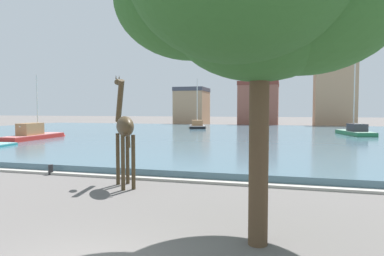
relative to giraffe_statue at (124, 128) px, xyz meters
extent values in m
cube|color=#476675|center=(2.70, 26.16, -2.25)|extent=(87.88, 48.80, 0.43)
cube|color=#ADA89E|center=(2.70, 1.51, -2.41)|extent=(87.88, 0.50, 0.12)
cylinder|color=#42331E|center=(-0.42, 0.20, -1.35)|extent=(0.16, 0.16, 2.24)
cylinder|color=#42331E|center=(-0.09, 0.46, -1.35)|extent=(0.16, 0.16, 2.24)
cylinder|color=#42331E|center=(0.27, -0.69, -1.35)|extent=(0.16, 0.16, 2.24)
cylinder|color=#42331E|center=(0.60, -0.43, -1.35)|extent=(0.16, 0.16, 2.24)
ellipsoid|color=#42331E|center=(0.09, -0.11, 0.09)|extent=(1.58, 1.76, 0.85)
cylinder|color=#42331E|center=(-0.58, 0.74, 1.16)|extent=(0.91, 1.07, 1.91)
ellipsoid|color=#42331E|center=(-0.87, 1.12, 2.06)|extent=(0.55, 0.59, 0.28)
cone|color=#42331E|center=(-0.93, 1.07, 2.28)|extent=(0.06, 0.06, 0.16)
cone|color=#42331E|center=(-0.82, 1.16, 2.28)|extent=(0.06, 0.06, 0.16)
cylinder|color=#42331E|center=(0.59, -0.76, -0.26)|extent=(0.19, 0.22, 0.91)
cube|color=black|center=(-6.34, 37.17, -2.07)|extent=(3.88, 6.49, 0.78)
ellipsoid|color=black|center=(-7.12, 39.96, -2.07)|extent=(2.59, 2.62, 0.74)
cube|color=slate|center=(-6.34, 37.17, -1.65)|extent=(3.81, 6.36, 0.06)
cube|color=#9E7047|center=(-6.22, 36.73, -1.21)|extent=(2.14, 2.49, 0.82)
cylinder|color=silver|center=(-6.47, 37.61, 1.96)|extent=(0.12, 0.12, 7.28)
cylinder|color=silver|center=(-6.18, 36.59, -0.78)|extent=(0.65, 2.07, 0.08)
cube|color=red|center=(-16.60, 14.16, -2.06)|extent=(2.07, 7.25, 0.81)
ellipsoid|color=red|center=(-16.77, 17.56, -2.06)|extent=(1.67, 2.58, 0.77)
cube|color=#C7716E|center=(-16.60, 14.16, -1.62)|extent=(2.03, 7.11, 0.06)
cube|color=#9E7047|center=(-16.57, 13.62, -1.03)|extent=(1.32, 2.57, 1.12)
cylinder|color=silver|center=(-16.63, 14.70, 1.26)|extent=(0.12, 0.12, 5.83)
cylinder|color=silver|center=(-16.56, 13.44, -0.75)|extent=(0.20, 2.51, 0.08)
cube|color=#236B42|center=(14.18, 27.88, -2.05)|extent=(3.39, 6.34, 0.83)
ellipsoid|color=#236B42|center=(13.55, 30.67, -2.05)|extent=(2.32, 2.47, 0.79)
cube|color=gray|center=(14.18, 27.88, -1.60)|extent=(3.32, 6.21, 0.06)
cube|color=#333338|center=(14.28, 27.44, -1.17)|extent=(1.91, 2.38, 0.81)
cylinder|color=silver|center=(14.08, 28.32, 2.55)|extent=(0.12, 0.12, 8.36)
cylinder|color=silver|center=(14.32, 27.30, -0.73)|extent=(0.54, 2.07, 0.08)
ellipsoid|color=teal|center=(-15.19, 9.29, -2.18)|extent=(1.93, 2.03, 0.53)
cylinder|color=brown|center=(5.93, -4.83, -0.20)|extent=(0.47, 0.47, 4.52)
ellipsoid|color=#2D6028|center=(5.93, -4.83, 3.15)|extent=(4.53, 4.53, 3.40)
ellipsoid|color=#2D6028|center=(6.89, -4.66, 3.29)|extent=(4.54, 4.54, 3.40)
ellipsoid|color=#2D6028|center=(6.21, -3.43, 3.69)|extent=(4.30, 4.30, 3.23)
ellipsoid|color=#2D6028|center=(4.28, -4.84, 3.44)|extent=(3.79, 3.79, 2.84)
cylinder|color=#232326|center=(-4.77, 1.36, -2.22)|extent=(0.24, 0.24, 0.50)
cube|color=tan|center=(-12.26, 55.86, 1.07)|extent=(6.15, 7.57, 7.06)
cube|color=#42424C|center=(-12.26, 55.86, 5.00)|extent=(6.27, 7.72, 0.80)
cube|color=#8E5142|center=(1.60, 55.79, 1.51)|extent=(7.59, 7.74, 7.95)
cube|color=brown|center=(1.60, 55.79, 5.89)|extent=(7.74, 7.89, 0.80)
cube|color=tan|center=(15.61, 55.29, 3.82)|extent=(7.18, 5.80, 12.56)
cube|color=#42424C|center=(15.61, 55.29, 10.50)|extent=(7.32, 5.92, 0.80)
camera|label=1|loc=(6.50, -12.96, 0.79)|focal=31.55mm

